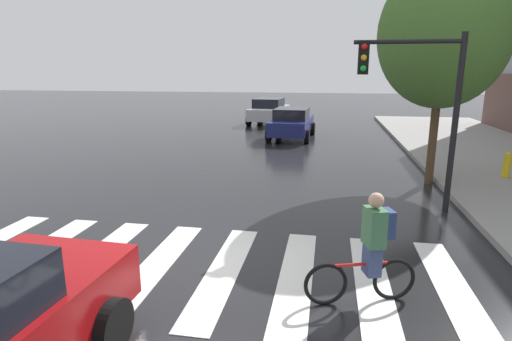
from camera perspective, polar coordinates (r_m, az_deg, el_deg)
ground_plane at (r=7.44m, az=-8.56°, el=-13.30°), size 120.00×120.00×0.00m
crosswalk_stripes at (r=7.47m, az=-9.21°, el=-13.18°), size 9.22×3.66×0.01m
sedan_mid at (r=21.13m, az=4.99°, el=6.61°), size 2.27×4.52×1.53m
sedan_far at (r=27.14m, az=1.83°, el=8.30°), size 2.48×4.84×1.63m
cyclist at (r=6.28m, az=15.58°, el=-10.42°), size 1.65×0.58×1.69m
traffic_light_near at (r=10.43m, az=21.80°, el=9.97°), size 2.47×0.28×4.20m
fire_hydrant at (r=14.85m, az=31.42°, el=0.65°), size 0.33×0.22×0.78m
street_tree_near at (r=13.32m, az=24.53°, el=16.77°), size 3.62×3.62×6.45m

